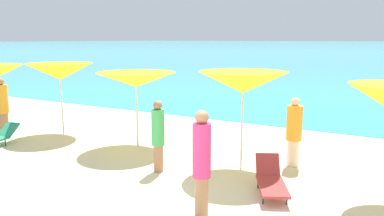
{
  "coord_description": "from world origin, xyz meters",
  "views": [
    {
      "loc": [
        3.43,
        -4.5,
        3.07
      ],
      "look_at": [
        -1.6,
        4.49,
        1.2
      ],
      "focal_mm": 35.97,
      "sensor_mm": 36.0,
      "label": 1
    }
  ],
  "objects_px": {
    "umbrella_1": "(60,72)",
    "umbrella_3": "(243,82)",
    "beachgoer_1": "(202,160)",
    "beachgoer_2": "(294,130)",
    "umbrella_2": "(136,80)",
    "lounge_chair_0": "(271,180)",
    "beachgoer_0": "(158,134)",
    "beachgoer_3": "(2,105)"
  },
  "relations": [
    {
      "from": "umbrella_3",
      "to": "beachgoer_2",
      "type": "height_order",
      "value": "umbrella_3"
    },
    {
      "from": "umbrella_1",
      "to": "beachgoer_3",
      "type": "relative_size",
      "value": 1.25
    },
    {
      "from": "beachgoer_0",
      "to": "beachgoer_3",
      "type": "xyz_separation_m",
      "value": [
        -6.36,
        0.51,
        0.07
      ]
    },
    {
      "from": "lounge_chair_0",
      "to": "beachgoer_2",
      "type": "height_order",
      "value": "beachgoer_2"
    },
    {
      "from": "umbrella_3",
      "to": "beachgoer_2",
      "type": "xyz_separation_m",
      "value": [
        1.02,
        0.83,
        -1.19
      ]
    },
    {
      "from": "beachgoer_1",
      "to": "umbrella_3",
      "type": "bearing_deg",
      "value": -43.95
    },
    {
      "from": "umbrella_2",
      "to": "lounge_chair_0",
      "type": "xyz_separation_m",
      "value": [
        4.4,
        -1.41,
        -1.66
      ]
    },
    {
      "from": "umbrella_2",
      "to": "umbrella_3",
      "type": "bearing_deg",
      "value": -6.23
    },
    {
      "from": "umbrella_3",
      "to": "beachgoer_1",
      "type": "distance_m",
      "value": 2.87
    },
    {
      "from": "beachgoer_3",
      "to": "lounge_chair_0",
      "type": "bearing_deg",
      "value": 134.4
    },
    {
      "from": "lounge_chair_0",
      "to": "beachgoer_2",
      "type": "bearing_deg",
      "value": 65.51
    },
    {
      "from": "lounge_chair_0",
      "to": "beachgoer_3",
      "type": "bearing_deg",
      "value": 151.14
    },
    {
      "from": "umbrella_1",
      "to": "beachgoer_0",
      "type": "xyz_separation_m",
      "value": [
        4.73,
        -1.48,
        -1.14
      ]
    },
    {
      "from": "lounge_chair_0",
      "to": "beachgoer_2",
      "type": "relative_size",
      "value": 0.9
    },
    {
      "from": "umbrella_1",
      "to": "beachgoer_2",
      "type": "bearing_deg",
      "value": 3.59
    },
    {
      "from": "umbrella_3",
      "to": "beachgoer_1",
      "type": "bearing_deg",
      "value": -82.84
    },
    {
      "from": "beachgoer_2",
      "to": "beachgoer_3",
      "type": "bearing_deg",
      "value": 79.36
    },
    {
      "from": "umbrella_1",
      "to": "lounge_chair_0",
      "type": "bearing_deg",
      "value": -10.82
    },
    {
      "from": "beachgoer_1",
      "to": "beachgoer_2",
      "type": "bearing_deg",
      "value": -62.22
    },
    {
      "from": "beachgoer_1",
      "to": "beachgoer_3",
      "type": "bearing_deg",
      "value": 25.02
    },
    {
      "from": "beachgoer_1",
      "to": "beachgoer_2",
      "type": "height_order",
      "value": "beachgoer_1"
    },
    {
      "from": "lounge_chair_0",
      "to": "beachgoer_0",
      "type": "xyz_separation_m",
      "value": [
        -2.68,
        -0.06,
        0.62
      ]
    },
    {
      "from": "umbrella_1",
      "to": "umbrella_3",
      "type": "distance_m",
      "value": 6.35
    },
    {
      "from": "lounge_chair_0",
      "to": "beachgoer_0",
      "type": "distance_m",
      "value": 2.75
    },
    {
      "from": "lounge_chair_0",
      "to": "beachgoer_3",
      "type": "relative_size",
      "value": 0.83
    },
    {
      "from": "umbrella_2",
      "to": "lounge_chair_0",
      "type": "height_order",
      "value": "umbrella_2"
    },
    {
      "from": "umbrella_3",
      "to": "beachgoer_1",
      "type": "height_order",
      "value": "umbrella_3"
    },
    {
      "from": "lounge_chair_0",
      "to": "umbrella_1",
      "type": "bearing_deg",
      "value": 143.17
    },
    {
      "from": "umbrella_3",
      "to": "beachgoer_3",
      "type": "xyz_separation_m",
      "value": [
        -7.97,
        -0.6,
        -1.11
      ]
    },
    {
      "from": "beachgoer_0",
      "to": "beachgoer_2",
      "type": "bearing_deg",
      "value": 118.31
    },
    {
      "from": "umbrella_2",
      "to": "beachgoer_2",
      "type": "bearing_deg",
      "value": 6.07
    },
    {
      "from": "umbrella_1",
      "to": "beachgoer_3",
      "type": "xyz_separation_m",
      "value": [
        -1.63,
        -0.97,
        -1.07
      ]
    },
    {
      "from": "umbrella_2",
      "to": "beachgoer_0",
      "type": "height_order",
      "value": "umbrella_2"
    },
    {
      "from": "umbrella_1",
      "to": "beachgoer_0",
      "type": "distance_m",
      "value": 5.08
    },
    {
      "from": "umbrella_3",
      "to": "beachgoer_2",
      "type": "relative_size",
      "value": 1.37
    },
    {
      "from": "beachgoer_2",
      "to": "lounge_chair_0",
      "type": "bearing_deg",
      "value": 161.86
    },
    {
      "from": "umbrella_1",
      "to": "umbrella_2",
      "type": "height_order",
      "value": "umbrella_1"
    },
    {
      "from": "umbrella_1",
      "to": "umbrella_3",
      "type": "xyz_separation_m",
      "value": [
        6.34,
        -0.37,
        0.04
      ]
    },
    {
      "from": "beachgoer_1",
      "to": "umbrella_2",
      "type": "bearing_deg",
      "value": -0.54
    },
    {
      "from": "lounge_chair_0",
      "to": "beachgoer_1",
      "type": "relative_size",
      "value": 0.8
    },
    {
      "from": "umbrella_1",
      "to": "lounge_chair_0",
      "type": "relative_size",
      "value": 1.51
    },
    {
      "from": "umbrella_2",
      "to": "lounge_chair_0",
      "type": "bearing_deg",
      "value": -17.82
    }
  ]
}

